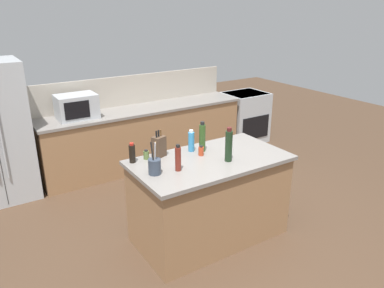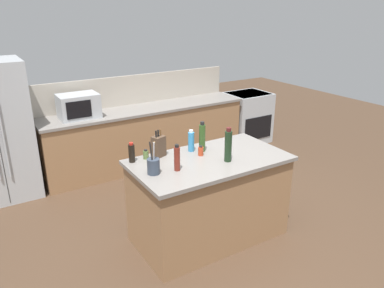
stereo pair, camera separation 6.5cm
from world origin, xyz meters
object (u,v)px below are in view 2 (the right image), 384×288
at_px(dish_soap_bottle, 191,141).
at_px(soy_sauce_bottle, 132,153).
at_px(knife_block, 159,146).
at_px(range_oven, 247,117).
at_px(microwave, 79,106).
at_px(spice_jar_oregano, 146,154).
at_px(olive_oil_bottle, 202,137).
at_px(spice_jar_paprika, 201,151).
at_px(wine_bottle, 228,146).
at_px(vinegar_bottle, 177,158).
at_px(utensil_crock, 153,166).

height_order(dish_soap_bottle, soy_sauce_bottle, dish_soap_bottle).
relative_size(knife_block, soy_sauce_bottle, 1.39).
distance_m(range_oven, microwave, 3.14).
relative_size(knife_block, dish_soap_bottle, 1.21).
distance_m(spice_jar_oregano, olive_oil_bottle, 0.64).
distance_m(knife_block, dish_soap_bottle, 0.37).
distance_m(dish_soap_bottle, spice_jar_paprika, 0.17).
height_order(wine_bottle, vinegar_bottle, wine_bottle).
xyz_separation_m(range_oven, spice_jar_oregano, (-2.91, -1.85, 0.52)).
distance_m(knife_block, spice_jar_paprika, 0.45).
height_order(microwave, dish_soap_bottle, microwave).
relative_size(utensil_crock, wine_bottle, 0.89).
bearing_deg(range_oven, vinegar_bottle, -140.74).
relative_size(microwave, spice_jar_paprika, 5.07).
xyz_separation_m(spice_jar_oregano, wine_bottle, (0.68, -0.50, 0.12)).
bearing_deg(olive_oil_bottle, range_oven, 40.68).
distance_m(dish_soap_bottle, soy_sauce_bottle, 0.67).
xyz_separation_m(spice_jar_oregano, spice_jar_paprika, (0.53, -0.22, 0.00)).
distance_m(soy_sauce_bottle, olive_oil_bottle, 0.78).
bearing_deg(spice_jar_paprika, olive_oil_bottle, 50.09).
height_order(microwave, knife_block, microwave).
distance_m(range_oven, knife_block, 3.38).
bearing_deg(wine_bottle, dish_soap_bottle, 111.45).
relative_size(utensil_crock, vinegar_bottle, 1.21).
bearing_deg(wine_bottle, utensil_crock, 170.69).
bearing_deg(spice_jar_paprika, soy_sauce_bottle, 162.34).
distance_m(knife_block, wine_bottle, 0.73).
xyz_separation_m(utensil_crock, spice_jar_oregano, (0.09, 0.37, -0.04)).
bearing_deg(olive_oil_bottle, wine_bottle, -79.20).
bearing_deg(vinegar_bottle, soy_sauce_bottle, 124.48).
distance_m(utensil_crock, wine_bottle, 0.79).
bearing_deg(range_oven, microwave, 180.00).
xyz_separation_m(range_oven, vinegar_bottle, (-2.78, -2.27, 0.60)).
bearing_deg(range_oven, spice_jar_oregano, -147.58).
distance_m(utensil_crock, olive_oil_bottle, 0.75).
relative_size(dish_soap_bottle, olive_oil_bottle, 0.72).
bearing_deg(knife_block, vinegar_bottle, -111.40).
distance_m(spice_jar_paprika, wine_bottle, 0.34).
height_order(utensil_crock, olive_oil_bottle, olive_oil_bottle).
bearing_deg(spice_jar_oregano, dish_soap_bottle, -7.03).
height_order(knife_block, soy_sauce_bottle, knife_block).
xyz_separation_m(utensil_crock, olive_oil_bottle, (0.71, 0.24, 0.08)).
bearing_deg(utensil_crock, olive_oil_bottle, 19.01).
relative_size(range_oven, spice_jar_paprika, 8.62).
height_order(dish_soap_bottle, vinegar_bottle, vinegar_bottle).
xyz_separation_m(wine_bottle, olive_oil_bottle, (-0.07, 0.37, -0.01)).
distance_m(range_oven, spice_jar_paprika, 3.20).
relative_size(range_oven, wine_bottle, 2.57).
xyz_separation_m(dish_soap_bottle, soy_sauce_bottle, (-0.67, 0.06, -0.02)).
bearing_deg(dish_soap_bottle, spice_jar_oregano, 172.97).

